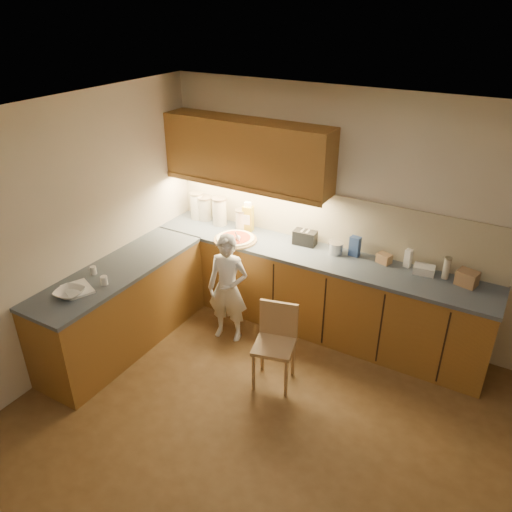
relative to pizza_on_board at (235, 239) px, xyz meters
name	(u,v)px	position (x,y,z in m)	size (l,w,h in m)	color
room	(269,266)	(1.26, -1.53, 0.73)	(4.54, 4.50, 2.62)	brown
l_counter	(248,296)	(0.34, -0.29, -0.48)	(3.77, 2.62, 0.92)	olive
backsplash	(326,219)	(0.88, 0.45, 0.27)	(3.75, 0.02, 0.58)	#BDB292
upper_cabinets	(247,153)	(-0.02, 0.29, 0.91)	(1.95, 0.36, 0.73)	olive
pizza_on_board	(235,239)	(0.00, 0.00, 0.00)	(0.48, 0.48, 0.19)	tan
child	(228,289)	(0.20, -0.48, -0.33)	(0.44, 0.29, 1.22)	white
wooden_chair	(276,338)	(0.96, -0.83, -0.47)	(0.45, 0.45, 0.82)	tan
mixing_bowl	(70,293)	(-0.69, -1.73, 0.01)	(0.26, 0.26, 0.06)	white
canister_a	(197,206)	(-0.74, 0.31, 0.14)	(0.16, 0.16, 0.33)	white
canister_b	(205,208)	(-0.64, 0.32, 0.12)	(0.17, 0.17, 0.29)	beige
canister_c	(220,211)	(-0.40, 0.29, 0.15)	(0.18, 0.18, 0.34)	beige
canister_d	(242,219)	(-0.10, 0.31, 0.10)	(0.15, 0.15, 0.24)	silver
oil_jug	(248,218)	(-0.02, 0.31, 0.14)	(0.13, 0.10, 0.35)	gold
toaster	(305,238)	(0.70, 0.31, 0.06)	(0.26, 0.16, 0.16)	black
steel_pot	(336,248)	(1.08, 0.28, 0.04)	(0.17, 0.17, 0.13)	silver
blue_box	(355,246)	(1.27, 0.33, 0.09)	(0.11, 0.08, 0.21)	#2D4989
card_box_a	(384,258)	(1.59, 0.33, 0.03)	(0.14, 0.10, 0.10)	tan
white_bottle	(408,258)	(1.82, 0.36, 0.07)	(0.06, 0.06, 0.19)	white
flat_pack	(424,270)	(2.00, 0.31, 0.02)	(0.20, 0.14, 0.08)	white
tall_jar	(447,268)	(2.20, 0.32, 0.09)	(0.07, 0.07, 0.22)	silver
card_box_b	(467,278)	(2.40, 0.29, 0.05)	(0.19, 0.14, 0.14)	#987451
dough_cloth	(78,289)	(-0.71, -1.63, -0.01)	(0.30, 0.23, 0.02)	white
spice_jar_a	(93,270)	(-0.81, -1.33, 0.02)	(0.06, 0.06, 0.08)	silver
spice_jar_b	(104,280)	(-0.57, -1.42, 0.02)	(0.06, 0.06, 0.09)	white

